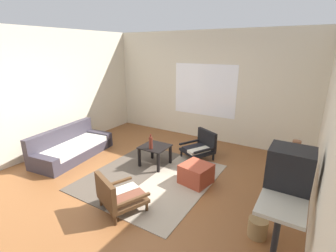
{
  "coord_description": "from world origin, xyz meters",
  "views": [
    {
      "loc": [
        2.42,
        -2.69,
        2.28
      ],
      "look_at": [
        0.11,
        1.06,
        0.87
      ],
      "focal_mm": 26.08,
      "sensor_mm": 36.0,
      "label": 1
    }
  ],
  "objects_px": {
    "ottoman_orange": "(196,174)",
    "glass_bottle": "(151,143)",
    "wicker_basket": "(258,227)",
    "coffee_table": "(155,150)",
    "armchair_by_window": "(200,146)",
    "console_shelf": "(288,186)",
    "armchair_striped_foreground": "(118,195)",
    "clay_vase": "(295,156)",
    "couch": "(71,148)",
    "crt_television": "(290,167)"
  },
  "relations": [
    {
      "from": "glass_bottle",
      "to": "wicker_basket",
      "type": "relative_size",
      "value": 1.19
    },
    {
      "from": "armchair_striped_foreground",
      "to": "console_shelf",
      "type": "relative_size",
      "value": 0.48
    },
    {
      "from": "coffee_table",
      "to": "ottoman_orange",
      "type": "relative_size",
      "value": 1.12
    },
    {
      "from": "clay_vase",
      "to": "wicker_basket",
      "type": "relative_size",
      "value": 1.35
    },
    {
      "from": "console_shelf",
      "to": "glass_bottle",
      "type": "relative_size",
      "value": 5.51
    },
    {
      "from": "glass_bottle",
      "to": "coffee_table",
      "type": "bearing_deg",
      "value": 91.39
    },
    {
      "from": "ottoman_orange",
      "to": "crt_television",
      "type": "bearing_deg",
      "value": -27.56
    },
    {
      "from": "coffee_table",
      "to": "wicker_basket",
      "type": "xyz_separation_m",
      "value": [
        2.22,
        -0.95,
        -0.2
      ]
    },
    {
      "from": "console_shelf",
      "to": "armchair_striped_foreground",
      "type": "bearing_deg",
      "value": -162.24
    },
    {
      "from": "couch",
      "to": "wicker_basket",
      "type": "height_order",
      "value": "couch"
    },
    {
      "from": "armchair_by_window",
      "to": "crt_television",
      "type": "relative_size",
      "value": 1.7
    },
    {
      "from": "armchair_by_window",
      "to": "clay_vase",
      "type": "height_order",
      "value": "clay_vase"
    },
    {
      "from": "armchair_by_window",
      "to": "console_shelf",
      "type": "distance_m",
      "value": 2.49
    },
    {
      "from": "ottoman_orange",
      "to": "glass_bottle",
      "type": "relative_size",
      "value": 1.62
    },
    {
      "from": "armchair_by_window",
      "to": "ottoman_orange",
      "type": "distance_m",
      "value": 1.07
    },
    {
      "from": "coffee_table",
      "to": "console_shelf",
      "type": "relative_size",
      "value": 0.33
    },
    {
      "from": "coffee_table",
      "to": "console_shelf",
      "type": "bearing_deg",
      "value": -18.3
    },
    {
      "from": "armchair_striped_foreground",
      "to": "crt_television",
      "type": "xyz_separation_m",
      "value": [
        2.09,
        0.53,
        0.77
      ]
    },
    {
      "from": "armchair_by_window",
      "to": "console_shelf",
      "type": "relative_size",
      "value": 0.48
    },
    {
      "from": "console_shelf",
      "to": "glass_bottle",
      "type": "bearing_deg",
      "value": 164.71
    },
    {
      "from": "crt_television",
      "to": "wicker_basket",
      "type": "relative_size",
      "value": 1.85
    },
    {
      "from": "couch",
      "to": "armchair_striped_foreground",
      "type": "distance_m",
      "value": 2.35
    },
    {
      "from": "crt_television",
      "to": "wicker_basket",
      "type": "bearing_deg",
      "value": 178.38
    },
    {
      "from": "couch",
      "to": "console_shelf",
      "type": "bearing_deg",
      "value": -2.82
    },
    {
      "from": "console_shelf",
      "to": "clay_vase",
      "type": "xyz_separation_m",
      "value": [
        0.0,
        0.47,
        0.21
      ]
    },
    {
      "from": "armchair_striped_foreground",
      "to": "wicker_basket",
      "type": "height_order",
      "value": "armchair_striped_foreground"
    },
    {
      "from": "couch",
      "to": "armchair_striped_foreground",
      "type": "xyz_separation_m",
      "value": [
        2.18,
        -0.88,
        0.06
      ]
    },
    {
      "from": "clay_vase",
      "to": "wicker_basket",
      "type": "bearing_deg",
      "value": -112.27
    },
    {
      "from": "ottoman_orange",
      "to": "console_shelf",
      "type": "bearing_deg",
      "value": -23.06
    },
    {
      "from": "clay_vase",
      "to": "couch",
      "type": "bearing_deg",
      "value": -176.47
    },
    {
      "from": "clay_vase",
      "to": "glass_bottle",
      "type": "height_order",
      "value": "clay_vase"
    },
    {
      "from": "clay_vase",
      "to": "glass_bottle",
      "type": "xyz_separation_m",
      "value": [
        -2.46,
        0.2,
        -0.4
      ]
    },
    {
      "from": "armchair_by_window",
      "to": "glass_bottle",
      "type": "bearing_deg",
      "value": -123.5
    },
    {
      "from": "ottoman_orange",
      "to": "clay_vase",
      "type": "distance_m",
      "value": 1.65
    },
    {
      "from": "couch",
      "to": "coffee_table",
      "type": "relative_size",
      "value": 3.46
    },
    {
      "from": "ottoman_orange",
      "to": "glass_bottle",
      "type": "height_order",
      "value": "glass_bottle"
    },
    {
      "from": "crt_television",
      "to": "armchair_striped_foreground",
      "type": "bearing_deg",
      "value": -165.73
    },
    {
      "from": "glass_bottle",
      "to": "armchair_by_window",
      "type": "bearing_deg",
      "value": 56.5
    },
    {
      "from": "coffee_table",
      "to": "crt_television",
      "type": "xyz_separation_m",
      "value": [
        2.46,
        -0.95,
        0.71
      ]
    },
    {
      "from": "coffee_table",
      "to": "glass_bottle",
      "type": "relative_size",
      "value": 1.81
    },
    {
      "from": "couch",
      "to": "ottoman_orange",
      "type": "xyz_separation_m",
      "value": [
        2.81,
        0.41,
        -0.02
      ]
    },
    {
      "from": "couch",
      "to": "armchair_by_window",
      "type": "bearing_deg",
      "value": 30.06
    },
    {
      "from": "couch",
      "to": "ottoman_orange",
      "type": "distance_m",
      "value": 2.84
    },
    {
      "from": "armchair_by_window",
      "to": "crt_television",
      "type": "xyz_separation_m",
      "value": [
        1.83,
        -1.76,
        0.77
      ]
    },
    {
      "from": "armchair_striped_foreground",
      "to": "wicker_basket",
      "type": "relative_size",
      "value": 3.13
    },
    {
      "from": "armchair_by_window",
      "to": "wicker_basket",
      "type": "relative_size",
      "value": 3.14
    },
    {
      "from": "coffee_table",
      "to": "armchair_striped_foreground",
      "type": "xyz_separation_m",
      "value": [
        0.37,
        -1.49,
        -0.07
      ]
    },
    {
      "from": "armchair_by_window",
      "to": "wicker_basket",
      "type": "distance_m",
      "value": 2.37
    },
    {
      "from": "armchair_by_window",
      "to": "glass_bottle",
      "type": "distance_m",
      "value": 1.17
    },
    {
      "from": "armchair_striped_foreground",
      "to": "clay_vase",
      "type": "relative_size",
      "value": 2.32
    }
  ]
}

